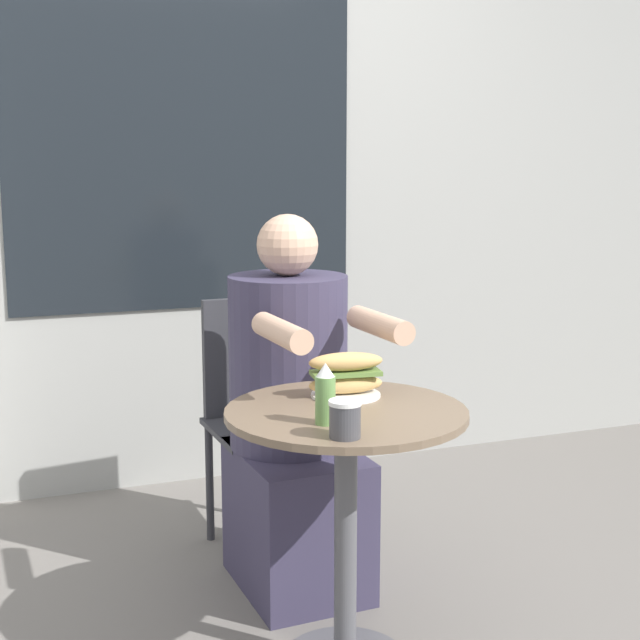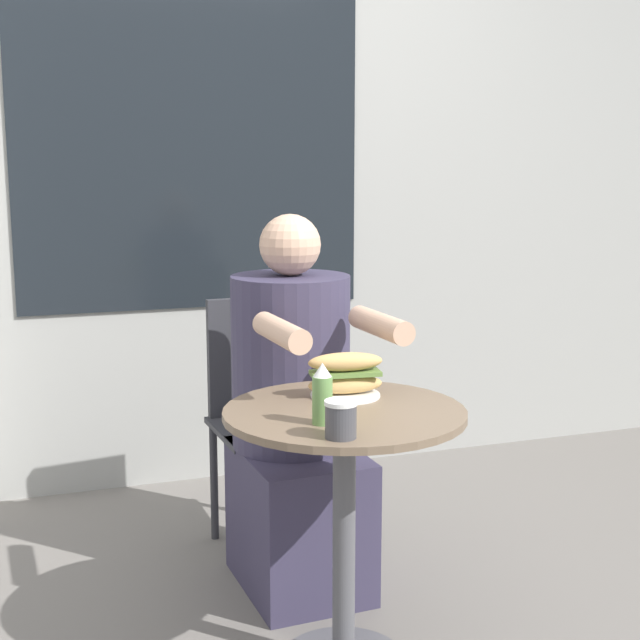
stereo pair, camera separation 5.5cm
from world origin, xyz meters
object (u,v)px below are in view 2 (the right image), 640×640
at_px(cafe_table, 344,483).
at_px(condiment_bottle, 322,395).
at_px(sandwich_on_plate, 345,376).
at_px(diner_chair, 264,399).
at_px(seated_diner, 295,430).
at_px(drink_cup, 341,419).

distance_m(cafe_table, condiment_bottle, 0.31).
relative_size(cafe_table, condiment_bottle, 4.74).
bearing_deg(sandwich_on_plate, diner_chair, 91.91).
xyz_separation_m(diner_chair, seated_diner, (0.01, -0.35, -0.01)).
relative_size(drink_cup, condiment_bottle, 0.58).
bearing_deg(sandwich_on_plate, seated_diner, 92.70).
relative_size(seated_diner, sandwich_on_plate, 5.59).
bearing_deg(seated_diner, cafe_table, 84.06).
height_order(cafe_table, seated_diner, seated_diner).
relative_size(sandwich_on_plate, condiment_bottle, 1.40).
bearing_deg(diner_chair, seated_diner, 88.26).
relative_size(cafe_table, sandwich_on_plate, 3.38).
bearing_deg(sandwich_on_plate, condiment_bottle, -122.82).
relative_size(cafe_table, diner_chair, 0.82).
bearing_deg(cafe_table, drink_cup, -112.81).
bearing_deg(condiment_bottle, sandwich_on_plate, 57.18).
bearing_deg(drink_cup, condiment_bottle, 91.72).
distance_m(diner_chair, drink_cup, 1.11).
height_order(seated_diner, drink_cup, seated_diner).
relative_size(cafe_table, drink_cup, 8.13).
bearing_deg(sandwich_on_plate, drink_cup, -112.36).
relative_size(diner_chair, condiment_bottle, 5.77).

